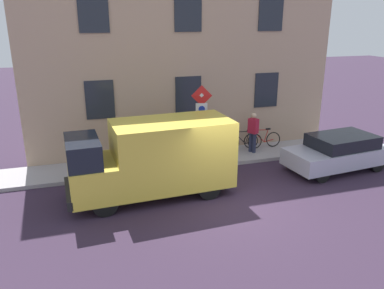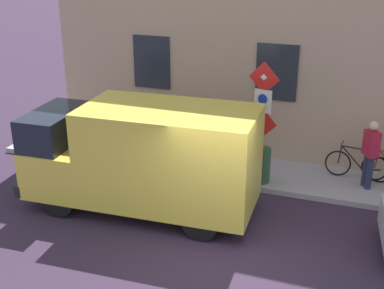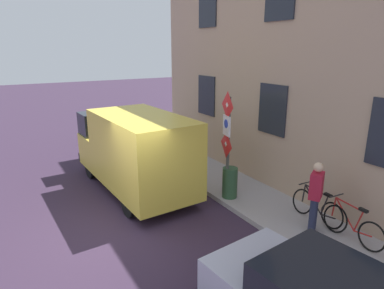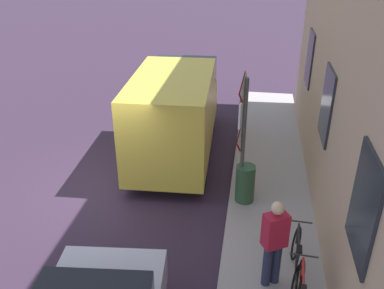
{
  "view_description": "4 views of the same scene",
  "coord_description": "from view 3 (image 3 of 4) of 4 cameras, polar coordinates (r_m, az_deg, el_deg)",
  "views": [
    {
      "loc": [
        -10.25,
        4.48,
        5.63
      ],
      "look_at": [
        2.91,
        0.43,
        1.07
      ],
      "focal_mm": 35.97,
      "sensor_mm": 36.0,
      "label": 1
    },
    {
      "loc": [
        -8.32,
        -2.33,
        5.87
      ],
      "look_at": [
        2.89,
        1.67,
        1.06
      ],
      "focal_mm": 47.95,
      "sensor_mm": 36.0,
      "label": 2
    },
    {
      "loc": [
        -2.26,
        -7.15,
        4.35
      ],
      "look_at": [
        2.98,
        1.59,
        1.39
      ],
      "focal_mm": 30.96,
      "sensor_mm": 36.0,
      "label": 3
    },
    {
      "loc": [
        3.33,
        -8.19,
        5.69
      ],
      "look_at": [
        1.93,
        0.75,
        1.09
      ],
      "focal_mm": 38.72,
      "sensor_mm": 36.0,
      "label": 4
    }
  ],
  "objects": [
    {
      "name": "ground_plane",
      "position": [
        8.67,
        -11.93,
        -14.29
      ],
      "size": [
        80.0,
        80.0,
        0.0
      ],
      "primitive_type": "plane",
      "color": "#322337"
    },
    {
      "name": "sidewalk_slab",
      "position": [
        10.36,
        9.0,
        -8.4
      ],
      "size": [
        1.91,
        15.01,
        0.14
      ],
      "primitive_type": "cube",
      "color": "#A19A9D",
      "rests_on": "ground_plane"
    },
    {
      "name": "building_facade",
      "position": [
        10.34,
        15.73,
        14.0
      ],
      "size": [
        0.75,
        13.01,
        8.11
      ],
      "color": "tan",
      "rests_on": "ground_plane"
    },
    {
      "name": "sign_post_stacked",
      "position": [
        9.24,
        6.02,
        1.76
      ],
      "size": [
        0.2,
        0.55,
        2.99
      ],
      "color": "#474C47",
      "rests_on": "sidewalk_slab"
    },
    {
      "name": "delivery_van",
      "position": [
        10.45,
        -9.97,
        -0.82
      ],
      "size": [
        2.24,
        5.42,
        2.5
      ],
      "rotation": [
        0.0,
        0.0,
        1.62
      ],
      "color": "yellow",
      "rests_on": "ground_plane"
    },
    {
      "name": "bicycle_red",
      "position": [
        8.55,
        25.64,
        -12.2
      ],
      "size": [
        0.46,
        1.71,
        0.89
      ],
      "rotation": [
        0.0,
        0.0,
        1.49
      ],
      "color": "black",
      "rests_on": "sidewalk_slab"
    },
    {
      "name": "bicycle_black",
      "position": [
        9.0,
        20.85,
        -10.18
      ],
      "size": [
        0.46,
        1.72,
        0.89
      ],
      "rotation": [
        0.0,
        0.0,
        1.51
      ],
      "color": "black",
      "rests_on": "sidewalk_slab"
    },
    {
      "name": "pedestrian",
      "position": [
        8.33,
        20.49,
        -8.08
      ],
      "size": [
        0.48,
        0.42,
        1.72
      ],
      "rotation": [
        0.0,
        0.0,
        5.22
      ],
      "color": "#262B47",
      "rests_on": "sidewalk_slab"
    },
    {
      "name": "litter_bin",
      "position": [
        9.78,
        6.53,
        -6.52
      ],
      "size": [
        0.44,
        0.44,
        0.9
      ],
      "primitive_type": "cylinder",
      "color": "#2D5133",
      "rests_on": "sidewalk_slab"
    }
  ]
}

